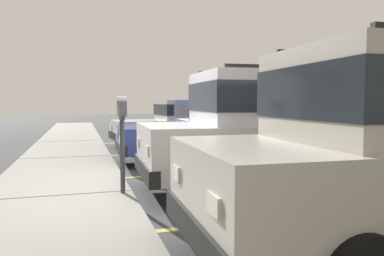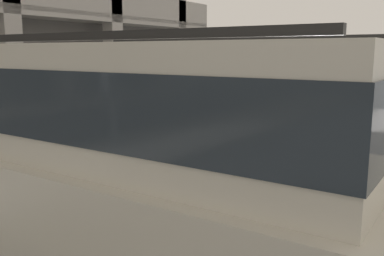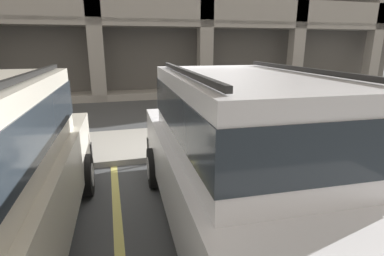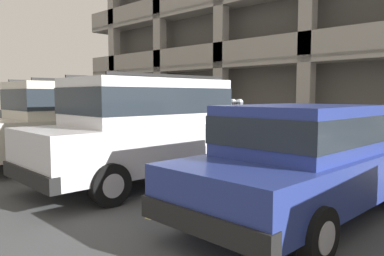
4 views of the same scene
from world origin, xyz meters
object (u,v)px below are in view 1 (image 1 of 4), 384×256
(silver_suv, at_px, (282,126))
(parking_meter_near, at_px, (122,121))
(dark_hatchback, at_px, (212,129))
(blue_coupe, at_px, (183,122))

(silver_suv, bearing_deg, parking_meter_near, 92.26)
(silver_suv, height_order, parking_meter_near, silver_suv)
(dark_hatchback, xyz_separation_m, blue_coupe, (3.27, -0.14, 0.00))
(dark_hatchback, bearing_deg, blue_coupe, -0.83)
(dark_hatchback, xyz_separation_m, parking_meter_near, (-3.19, 2.58, 0.38))
(blue_coupe, height_order, parking_meter_near, parking_meter_near)
(dark_hatchback, height_order, blue_coupe, same)
(blue_coupe, xyz_separation_m, parking_meter_near, (-6.46, 2.72, 0.38))
(silver_suv, relative_size, parking_meter_near, 3.33)
(silver_suv, xyz_separation_m, blue_coupe, (6.46, -0.03, -0.27))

